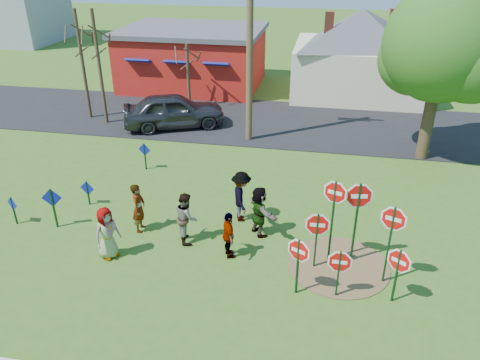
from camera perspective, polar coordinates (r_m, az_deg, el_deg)
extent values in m
plane|color=#3A5B1A|center=(16.57, -3.90, -6.54)|extent=(120.00, 120.00, 0.00)
cube|color=black|center=(26.68, 2.17, 7.19)|extent=(120.00, 7.50, 0.04)
cylinder|color=brown|center=(15.38, 11.89, -10.15)|extent=(3.20, 3.20, 0.03)
cube|color=#9D1E0F|center=(33.41, -5.68, 14.44)|extent=(9.00, 7.00, 3.60)
cube|color=#4C4C51|center=(33.03, -5.84, 17.74)|extent=(9.40, 7.40, 0.30)
cube|color=navy|center=(30.78, -12.23, 14.00)|extent=(1.60, 0.78, 0.45)
cube|color=navy|center=(29.93, -7.65, 13.99)|extent=(1.60, 0.78, 0.45)
cube|color=navy|center=(29.26, -2.85, 13.88)|extent=(1.60, 0.78, 0.45)
cube|color=beige|center=(32.24, 14.01, 12.94)|extent=(8.00, 7.00, 3.20)
pyramid|color=#4C4C51|center=(31.56, 14.83, 19.61)|extent=(9.40, 9.40, 2.20)
cube|color=brown|center=(30.62, 10.82, 18.27)|extent=(0.55, 0.55, 1.40)
cube|color=brown|center=(32.83, 18.22, 18.04)|extent=(0.55, 0.55, 1.40)
cube|color=#0E3617|center=(13.61, 7.03, -10.50)|extent=(0.07, 0.08, 1.85)
cylinder|color=white|center=(13.27, 7.17, -8.54)|extent=(0.87, 0.43, 0.96)
cylinder|color=red|center=(13.27, 7.17, -8.54)|extent=(0.75, 0.38, 0.82)
cube|color=white|center=(13.27, 7.17, -8.54)|extent=(0.38, 0.19, 0.12)
cube|color=#0E3617|center=(14.78, 11.15, -5.10)|extent=(0.07, 0.08, 2.85)
cylinder|color=white|center=(14.24, 11.53, -1.49)|extent=(0.94, 0.34, 0.99)
cylinder|color=red|center=(14.24, 11.53, -1.49)|extent=(0.81, 0.30, 0.86)
cube|color=white|center=(14.24, 11.53, -1.49)|extent=(0.41, 0.15, 0.12)
cylinder|color=gold|center=(14.24, 11.53, -1.49)|extent=(0.94, 0.34, 0.99)
cube|color=#0E3617|center=(14.34, 17.67, -7.69)|extent=(0.07, 0.08, 2.60)
cylinder|color=white|center=(13.85, 18.22, -4.52)|extent=(0.95, 0.37, 1.01)
cylinder|color=red|center=(13.85, 18.22, -4.52)|extent=(0.82, 0.32, 0.87)
cube|color=white|center=(13.85, 18.22, -4.52)|extent=(0.42, 0.16, 0.13)
cube|color=#0E3617|center=(14.92, 13.89, -5.21)|extent=(0.07, 0.08, 2.79)
cylinder|color=white|center=(14.42, 14.32, -1.91)|extent=(1.12, 0.21, 1.13)
cylinder|color=red|center=(14.42, 14.32, -1.91)|extent=(0.96, 0.19, 0.98)
cube|color=white|center=(14.42, 14.32, -1.91)|extent=(0.49, 0.09, 0.14)
cylinder|color=gold|center=(14.42, 14.32, -1.91)|extent=(1.12, 0.21, 1.13)
cube|color=#0E3617|center=(13.78, 11.89, -11.18)|extent=(0.05, 0.06, 1.56)
cylinder|color=white|center=(13.51, 12.06, -9.73)|extent=(0.94, 0.02, 0.94)
cylinder|color=red|center=(13.51, 12.06, -9.73)|extent=(0.81, 0.02, 0.81)
cube|color=white|center=(13.51, 12.06, -9.73)|extent=(0.41, 0.01, 0.12)
cube|color=#0E3617|center=(13.96, 18.51, -11.08)|extent=(0.08, 0.08, 1.75)
cylinder|color=white|center=(13.65, 18.84, -9.33)|extent=(0.79, 0.57, 0.96)
cylinder|color=red|center=(13.65, 18.84, -9.33)|extent=(0.69, 0.49, 0.83)
cube|color=white|center=(13.65, 18.84, -9.33)|extent=(0.35, 0.25, 0.12)
cylinder|color=gold|center=(13.65, 18.84, -9.33)|extent=(0.79, 0.56, 0.96)
cube|color=#0E3617|center=(14.65, 9.25, -7.37)|extent=(0.06, 0.07, 1.94)
cylinder|color=white|center=(14.32, 9.43, -5.40)|extent=(1.02, 0.05, 1.02)
cylinder|color=red|center=(14.32, 9.43, -5.40)|extent=(0.88, 0.05, 0.88)
cube|color=white|center=(14.32, 9.43, -5.40)|extent=(0.45, 0.02, 0.13)
cube|color=#0E3617|center=(18.65, -25.85, -3.38)|extent=(0.06, 0.07, 1.09)
cube|color=navy|center=(18.52, -26.03, -2.63)|extent=(0.52, 0.25, 0.57)
cube|color=#0E3617|center=(17.76, -21.75, -3.23)|extent=(0.07, 0.08, 1.53)
cube|color=navy|center=(17.56, -21.99, -2.03)|extent=(0.71, 0.16, 0.71)
cube|color=#0E3617|center=(18.94, -18.04, -1.53)|extent=(0.06, 0.06, 1.00)
cube|color=navy|center=(18.84, -18.13, -0.96)|extent=(0.61, 0.11, 0.61)
cube|color=#0E3617|center=(21.17, -11.50, 2.82)|extent=(0.06, 0.07, 1.24)
cube|color=navy|center=(21.04, -11.58, 3.65)|extent=(0.59, 0.14, 0.60)
imported|color=#3C4E7D|center=(15.55, -15.93, -6.22)|extent=(0.93, 1.05, 1.80)
imported|color=#227C67|center=(16.65, -12.24, -3.32)|extent=(0.48, 0.69, 1.81)
imported|color=#93523F|center=(15.84, -6.56, -4.54)|extent=(0.99, 1.09, 1.81)
imported|color=#2D2E32|center=(16.83, 0.16, -2.03)|extent=(1.04, 1.39, 1.92)
imported|color=#4A2C51|center=(15.00, -1.39, -6.76)|extent=(0.76, 1.03, 1.63)
imported|color=#18491F|center=(16.06, 2.38, -3.82)|extent=(1.45, 1.68, 1.83)
imported|color=#303035|center=(25.74, -8.05, 8.39)|extent=(5.80, 4.10, 1.83)
cylinder|color=#4C3823|center=(22.71, 1.20, 16.98)|extent=(0.32, 0.32, 10.24)
cylinder|color=#382819|center=(22.94, 22.05, 7.33)|extent=(0.54, 0.54, 4.25)
sphere|color=#254D14|center=(22.15, 23.53, 15.06)|extent=(5.03, 5.03, 5.03)
sphere|color=#254D14|center=(21.97, 26.57, 13.07)|extent=(3.67, 3.67, 3.67)
sphere|color=#254D14|center=(22.90, 20.59, 13.66)|extent=(3.29, 3.29, 3.29)
cylinder|color=#382819|center=(26.60, -16.73, 12.87)|extent=(0.18, 0.18, 6.11)
cylinder|color=#382819|center=(28.56, -6.33, 12.42)|extent=(0.18, 0.18, 3.84)
cylinder|color=#382819|center=(27.76, -18.59, 13.06)|extent=(0.18, 0.18, 6.00)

